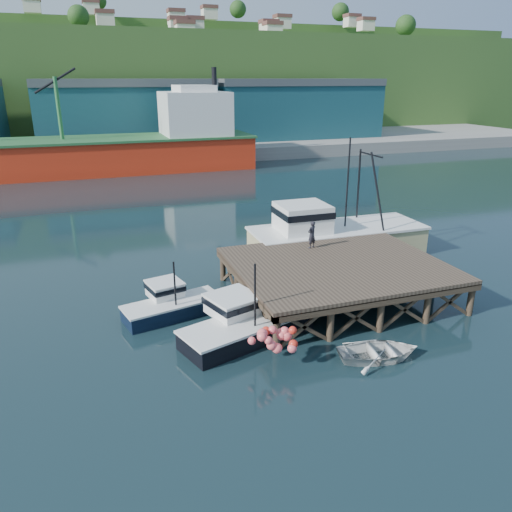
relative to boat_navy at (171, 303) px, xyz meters
name	(u,v)px	position (x,y,z in m)	size (l,w,h in m)	color
ground	(249,309)	(4.28, -0.81, -0.67)	(300.00, 300.00, 0.00)	black
wharf	(339,267)	(9.78, -1.00, 1.27)	(12.00, 10.00, 2.62)	brown
far_quay	(126,144)	(4.28, 69.19, 0.33)	(160.00, 40.00, 2.00)	gray
warehouse_mid	(126,115)	(4.28, 64.19, 5.83)	(28.00, 16.00, 9.00)	#1B4C59
warehouse_right	(290,111)	(34.28, 64.19, 5.83)	(30.00, 16.00, 9.00)	#1B4C59
cargo_ship	(76,149)	(-4.18, 47.19, 2.64)	(55.50, 10.00, 13.75)	red
hillside	(109,84)	(4.28, 99.19, 10.33)	(220.00, 50.00, 22.00)	#2D511E
boat_navy	(171,303)	(0.00, 0.00, 0.00)	(5.64, 3.54, 3.34)	black
boat_black	(243,323)	(3.01, -3.71, 0.10)	(7.24, 6.00, 4.21)	black
trawler	(334,233)	(12.97, 5.69, 1.08)	(12.75, 4.69, 8.50)	#C6BB80
dinghy	(379,351)	(8.27, -7.83, -0.28)	(2.72, 3.81, 0.79)	silver
dockworker	(312,235)	(9.48, 2.20, 2.33)	(0.64, 0.42, 1.75)	black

